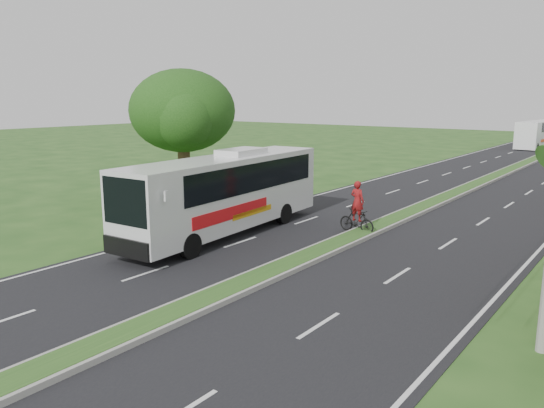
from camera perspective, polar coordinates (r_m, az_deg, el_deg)
The scene contains 8 objects.
ground at distance 16.44m, azimuth -5.47°, elevation -9.89°, with size 180.00×180.00×0.00m, color #23481A.
road_asphalt at distance 33.46m, azimuth 18.33°, elevation 0.61°, with size 14.00×160.00×0.02m, color black.
median_strip at distance 33.44m, azimuth 18.34°, elevation 0.76°, with size 1.20×160.00×0.18m.
lane_edge_left at distance 36.11m, azimuth 8.24°, elevation 1.82°, with size 0.12×160.00×0.01m, color silver.
shade_tree at distance 30.99m, azimuth -9.73°, elevation 9.55°, with size 6.30×6.00×7.54m.
coach_bus_main at distance 23.19m, azimuth -4.85°, elevation 1.63°, with size 3.17×11.56×3.69m.
coach_bus_far at distance 71.03m, azimuth 26.80°, elevation 6.88°, with size 3.13×11.04×3.17m.
motorcyclist at distance 23.82m, azimuth 9.12°, elevation -1.09°, with size 1.81×0.67×2.36m.
Camera 1 is at (10.42, -11.23, 5.97)m, focal length 35.00 mm.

